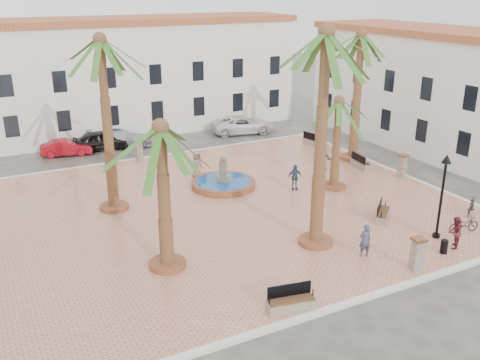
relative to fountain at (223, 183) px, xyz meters
The scene contains 35 objects.
ground 3.23m from the fountain, 114.83° to the right, with size 120.00×120.00×0.00m, color #56544F.
plaza 3.22m from the fountain, 114.83° to the right, with size 26.00×22.00×0.15m, color tan.
kerb_n 8.21m from the fountain, 99.44° to the left, with size 26.30×0.30×0.16m, color silver.
kerb_s 13.98m from the fountain, 95.53° to the right, with size 26.30×0.30×0.16m, color silver.
kerb_e 12.02m from the fountain, 14.01° to the right, with size 0.30×22.30×0.16m, color silver.
building_north 17.68m from the fountain, 94.50° to the left, with size 30.40×7.40×9.50m.
building_east 19.11m from the fountain, ahead, with size 7.40×26.40×9.00m.
fountain is the anchor object (origin of this frame).
palm_nw 10.65m from the fountain, behind, with size 5.22×5.22×9.64m.
palm_sw 11.56m from the fountain, 129.91° to the right, with size 5.40×5.40×6.78m.
palm_s 12.59m from the fountain, 86.29° to the right, with size 5.41×5.41×10.35m.
palm_e 8.17m from the fountain, 28.91° to the right, with size 4.80×4.80×5.79m.
palm_ne 13.12m from the fountain, ahead, with size 5.69×5.69×9.16m.
bench_s 13.75m from the fountain, 104.89° to the right, with size 1.98×0.93×1.01m.
bench_se 9.97m from the fountain, 56.75° to the right, with size 1.69×1.57×0.94m.
bench_e 10.08m from the fountain, ahead, with size 0.78×1.88×0.96m.
bench_ne 11.34m from the fountain, 25.52° to the left, with size 0.99×2.06×1.05m.
lamppost_s 13.21m from the fountain, 60.59° to the right, with size 0.47×0.47×4.32m.
lamppost_e 10.88m from the fountain, ahead, with size 0.40×0.40×3.68m.
bollard_se 13.60m from the fountain, 77.21° to the right, with size 0.63×0.63×1.56m.
bollard_n 8.10m from the fountain, 112.13° to the left, with size 0.59×0.59×1.52m.
bollard_e 11.71m from the fountain, 19.16° to the right, with size 0.68×0.68×1.57m.
litter_bin 13.75m from the fountain, 67.09° to the right, with size 0.34×0.34×0.66m, color black.
cyclist_a 11.33m from the fountain, 80.68° to the right, with size 0.59×0.39×1.61m, color #373F56.
bicycle_a 14.00m from the fountain, 55.12° to the right, with size 0.57×1.64×0.86m, color black.
cyclist_b 13.95m from the fountain, 63.72° to the right, with size 0.77×0.60×1.59m, color #591B24.
bicycle_b 14.33m from the fountain, 44.72° to the right, with size 0.45×1.58×0.95m, color black.
pedestrian_fountain_a 2.54m from the fountain, 108.62° to the left, with size 0.85×0.55×1.74m, color #886F5B.
pedestrian_fountain_b 4.44m from the fountain, 33.38° to the right, with size 0.94×0.39×1.61m, color #344B62.
pedestrian_north 9.08m from the fountain, 124.23° to the left, with size 1.04×0.60×1.61m, color #4B4B4F.
pedestrian_east 7.59m from the fountain, ahead, with size 1.44×0.46×1.56m, color #6E6353.
car_black 12.81m from the fountain, 110.66° to the left, with size 1.80×4.47×1.52m, color black.
car_red 13.82m from the fountain, 121.98° to the left, with size 1.29×3.70×1.22m, color #AC0F1A.
car_silver 12.45m from the fountain, 104.66° to the left, with size 1.99×4.90×1.42m, color #BABAC4.
car_white 13.48m from the fountain, 57.08° to the left, with size 2.43×5.27×1.47m, color white.
Camera 1 is at (-12.13, -25.21, 12.00)m, focal length 40.00 mm.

